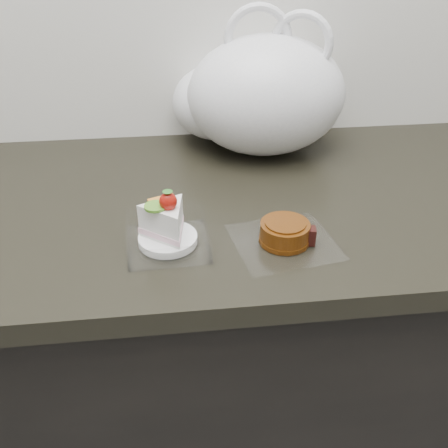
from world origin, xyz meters
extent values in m
cube|color=black|center=(0.00, 1.69, 0.43)|extent=(2.00, 0.60, 0.86)
cube|color=black|center=(0.00, 1.69, 0.88)|extent=(2.04, 0.64, 0.04)
cube|color=white|center=(0.00, 1.53, 0.90)|extent=(0.14, 0.14, 0.00)
cylinder|color=white|center=(0.00, 1.53, 0.91)|extent=(0.10, 0.10, 0.01)
ellipsoid|color=#B71E0C|center=(0.01, 1.53, 0.99)|extent=(0.03, 0.02, 0.03)
cone|color=#2D7223|center=(0.01, 1.53, 1.00)|extent=(0.02, 0.02, 0.01)
cylinder|color=#5DA22F|center=(-0.01, 1.53, 0.98)|extent=(0.03, 0.03, 0.00)
cube|color=orange|center=(0.00, 1.55, 0.98)|extent=(0.05, 0.03, 0.00)
cube|color=white|center=(0.19, 1.52, 0.90)|extent=(0.18, 0.18, 0.00)
cylinder|color=#5E300B|center=(0.19, 1.52, 0.92)|extent=(0.10, 0.10, 0.03)
cylinder|color=#5E300B|center=(0.19, 1.52, 0.91)|extent=(0.11, 0.11, 0.01)
cylinder|color=#5E300B|center=(0.19, 1.52, 0.94)|extent=(0.08, 0.08, 0.00)
cube|color=black|center=(0.23, 1.51, 0.92)|extent=(0.03, 0.02, 0.03)
ellipsoid|color=white|center=(0.23, 1.88, 1.03)|extent=(0.40, 0.34, 0.25)
ellipsoid|color=white|center=(0.12, 1.93, 1.00)|extent=(0.24, 0.22, 0.17)
torus|color=white|center=(0.20, 1.89, 1.14)|extent=(0.14, 0.03, 0.14)
torus|color=white|center=(0.29, 1.87, 1.14)|extent=(0.12, 0.07, 0.13)
camera|label=1|loc=(0.01, 0.86, 1.37)|focal=40.00mm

